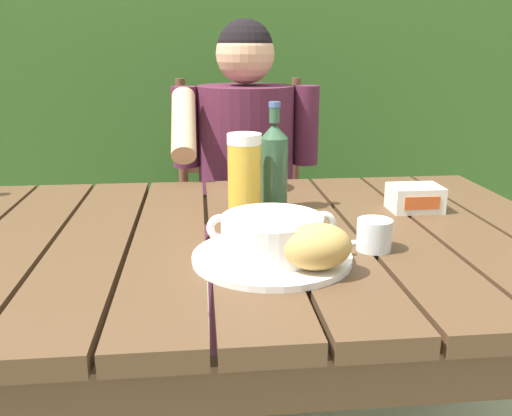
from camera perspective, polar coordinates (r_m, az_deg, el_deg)
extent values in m
cube|color=#513823|center=(1.22, -23.45, -3.76)|extent=(0.14, 0.93, 0.04)
cube|color=#513823|center=(1.19, -16.31, -3.67)|extent=(0.14, 0.93, 0.04)
cube|color=#513823|center=(1.17, -8.83, -3.51)|extent=(0.14, 0.93, 0.04)
cube|color=#513823|center=(1.17, -1.24, -3.29)|extent=(0.14, 0.93, 0.04)
cube|color=#513823|center=(1.19, 6.20, -3.01)|extent=(0.14, 0.93, 0.04)
cube|color=#513823|center=(1.23, 13.26, -2.71)|extent=(0.14, 0.93, 0.04)
cube|color=#513823|center=(1.29, 19.77, -2.39)|extent=(0.14, 0.93, 0.04)
cube|color=#513823|center=(0.81, 1.46, -17.58)|extent=(1.34, 0.03, 0.08)
cube|color=#513823|center=(1.60, -2.50, -0.08)|extent=(1.34, 0.03, 0.08)
cube|color=#513823|center=(1.79, -23.98, -10.14)|extent=(0.06, 0.06, 0.69)
cube|color=#513823|center=(1.85, 18.40, -8.62)|extent=(0.06, 0.06, 0.69)
cube|color=#325922|center=(2.81, -4.13, 9.86)|extent=(3.67, 0.60, 1.57)
cylinder|color=#4C3823|center=(3.01, 1.87, 7.32)|extent=(0.10, 0.10, 1.26)
cylinder|color=#4C3823|center=(3.19, 17.06, 12.75)|extent=(0.10, 0.10, 1.88)
cylinder|color=brown|center=(1.99, 5.66, -9.57)|extent=(0.04, 0.04, 0.46)
cylinder|color=brown|center=(1.95, -7.29, -10.12)|extent=(0.04, 0.04, 0.46)
cylinder|color=brown|center=(2.33, 3.82, -5.56)|extent=(0.04, 0.04, 0.46)
cylinder|color=brown|center=(2.30, -7.11, -5.95)|extent=(0.04, 0.04, 0.46)
cube|color=brown|center=(2.04, -1.26, -1.46)|extent=(0.48, 0.41, 0.02)
cylinder|color=brown|center=(2.20, 4.06, 6.43)|extent=(0.04, 0.04, 0.52)
cylinder|color=brown|center=(2.16, -7.56, 6.19)|extent=(0.04, 0.04, 0.52)
cube|color=brown|center=(2.18, -1.69, 4.33)|extent=(0.44, 0.02, 0.04)
cube|color=brown|center=(2.16, -1.72, 7.69)|extent=(0.44, 0.02, 0.04)
cube|color=brown|center=(2.15, -1.75, 11.12)|extent=(0.44, 0.02, 0.04)
cylinder|color=#501E34|center=(1.87, 2.20, -11.45)|extent=(0.11, 0.11, 0.45)
cylinder|color=#501E34|center=(1.85, 1.87, -2.18)|extent=(0.13, 0.40, 0.13)
cylinder|color=#501E34|center=(1.86, -3.10, -11.69)|extent=(0.11, 0.11, 0.45)
cylinder|color=#501E34|center=(1.84, -3.40, -2.35)|extent=(0.13, 0.40, 0.13)
cylinder|color=#501E34|center=(1.88, -1.06, 5.41)|extent=(0.32, 0.32, 0.46)
sphere|color=tan|center=(1.85, -1.11, 15.55)|extent=(0.19, 0.19, 0.19)
sphere|color=black|center=(1.85, -1.12, 16.14)|extent=(0.18, 0.18, 0.18)
cylinder|color=#501E34|center=(1.87, 5.15, 8.45)|extent=(0.08, 0.08, 0.26)
cylinder|color=#501E34|center=(1.84, -7.30, 8.24)|extent=(0.08, 0.08, 0.26)
cylinder|color=tan|center=(1.68, -7.45, 8.51)|extent=(0.07, 0.25, 0.21)
cylinder|color=white|center=(1.01, 1.64, -5.04)|extent=(0.29, 0.29, 0.01)
cylinder|color=white|center=(1.00, 1.66, -2.83)|extent=(0.18, 0.18, 0.07)
cylinder|color=#B7501F|center=(0.99, 1.66, -1.98)|extent=(0.16, 0.16, 0.01)
torus|color=white|center=(0.98, -3.66, -2.04)|extent=(0.05, 0.01, 0.05)
torus|color=white|center=(1.01, 6.87, -1.69)|extent=(0.05, 0.01, 0.05)
ellipsoid|color=tan|center=(0.93, 6.25, -3.95)|extent=(0.13, 0.10, 0.08)
cylinder|color=gold|center=(1.23, -1.19, 2.71)|extent=(0.07, 0.07, 0.17)
cylinder|color=white|center=(1.21, -1.21, 7.12)|extent=(0.08, 0.08, 0.02)
cylinder|color=#305337|center=(1.30, 1.86, 3.49)|extent=(0.06, 0.06, 0.17)
cone|color=#305337|center=(1.28, 1.90, 7.97)|extent=(0.06, 0.06, 0.04)
cylinder|color=#305337|center=(1.28, 1.91, 9.54)|extent=(0.02, 0.02, 0.04)
cylinder|color=#435E97|center=(1.28, 1.92, 10.60)|extent=(0.03, 0.03, 0.01)
cylinder|color=silver|center=(1.08, 12.05, -2.71)|extent=(0.07, 0.07, 0.06)
cube|color=white|center=(1.36, 16.01, 1.00)|extent=(0.12, 0.09, 0.06)
cube|color=#CD5423|center=(1.32, 16.72, 0.48)|extent=(0.08, 0.00, 0.03)
cube|color=silver|center=(1.11, 10.42, -3.50)|extent=(0.12, 0.04, 0.00)
cube|color=black|center=(1.08, 7.41, -3.75)|extent=(0.07, 0.03, 0.01)
cylinder|color=white|center=(1.51, 0.17, 3.03)|extent=(0.14, 0.14, 0.05)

